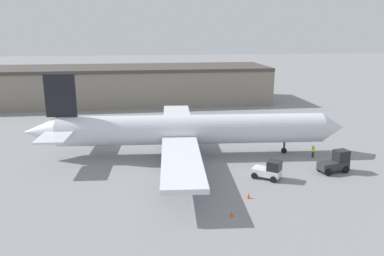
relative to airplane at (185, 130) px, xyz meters
name	(u,v)px	position (x,y,z in m)	size (l,w,h in m)	color
ground_plane	(192,155)	(0.93, -0.07, -3.38)	(400.00, 400.00, 0.00)	gray
terminal_building	(123,85)	(-9.48, 38.60, 0.62)	(64.86, 16.42, 8.00)	gray
airplane	(185,130)	(0.00, 0.00, 0.00)	(41.56, 35.83, 10.73)	silver
ground_crew_worker	(313,151)	(16.23, -3.17, -2.52)	(0.36, 0.36, 1.62)	#1E2338
baggage_tug	(269,170)	(8.23, -9.25, -2.40)	(3.42, 3.25, 2.14)	silver
belt_loader_truck	(185,177)	(-1.17, -10.12, -2.30)	(3.42, 2.46, 2.36)	#B2B2B7
pushback_tug	(336,162)	(16.51, -8.37, -2.23)	(3.79, 2.34, 2.56)	#2D2D33
safety_cone_near	(232,214)	(2.11, -17.16, -3.11)	(0.36, 0.36, 0.55)	#EF590F
safety_cone_far	(248,196)	(4.60, -13.78, -3.11)	(0.36, 0.36, 0.55)	#EF590F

